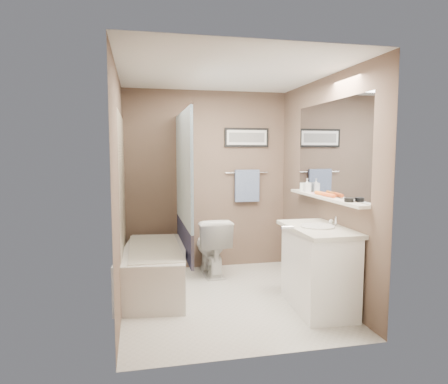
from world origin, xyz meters
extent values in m
plane|color=beige|center=(0.00, 0.00, 0.00)|extent=(2.50, 2.50, 0.00)
cube|color=silver|center=(0.00, 0.00, 2.38)|extent=(2.20, 2.50, 0.04)
cube|color=brown|center=(0.00, 1.23, 1.20)|extent=(2.20, 0.04, 2.40)
cube|color=brown|center=(0.00, -1.23, 1.20)|extent=(2.20, 0.04, 2.40)
cube|color=brown|center=(-1.08, 0.00, 1.20)|extent=(0.04, 2.50, 2.40)
cube|color=brown|center=(1.08, 0.00, 1.20)|extent=(0.04, 2.50, 2.40)
cube|color=#C7B597|center=(-1.09, 0.50, 1.00)|extent=(0.02, 1.55, 2.00)
cylinder|color=silver|center=(-0.40, 0.50, 2.05)|extent=(0.02, 1.55, 0.02)
cube|color=silver|center=(-0.40, 0.50, 1.40)|extent=(0.03, 1.45, 1.28)
cube|color=#262747|center=(-0.40, 0.50, 0.58)|extent=(0.03, 1.45, 0.36)
cube|color=silver|center=(1.09, -0.15, 1.62)|extent=(0.02, 1.60, 1.00)
cube|color=silver|center=(1.04, -0.15, 1.10)|extent=(0.12, 1.60, 0.03)
cylinder|color=silver|center=(0.55, 1.22, 1.30)|extent=(0.60, 0.02, 0.02)
cube|color=#849AC1|center=(0.55, 1.20, 1.12)|extent=(0.34, 0.05, 0.44)
cube|color=black|center=(0.55, 1.23, 1.78)|extent=(0.62, 0.02, 0.26)
cube|color=white|center=(0.55, 1.22, 1.78)|extent=(0.56, 0.00, 0.20)
cube|color=#595959|center=(0.55, 1.22, 1.78)|extent=(0.50, 0.00, 0.13)
cube|color=silver|center=(0.55, -1.24, 1.00)|extent=(0.80, 0.02, 2.00)
cylinder|color=silver|center=(0.22, -1.19, 1.00)|extent=(0.10, 0.02, 0.02)
cube|color=silver|center=(-0.75, 0.42, 0.25)|extent=(0.87, 1.57, 0.50)
cube|color=beige|center=(-0.75, 0.42, 0.50)|extent=(0.56, 1.36, 0.02)
imported|color=white|center=(0.00, 0.91, 0.37)|extent=(0.44, 0.74, 0.75)
cube|color=white|center=(0.85, -0.44, 0.40)|extent=(0.55, 0.93, 0.80)
cube|color=beige|center=(0.84, -0.44, 0.82)|extent=(0.54, 0.96, 0.04)
cylinder|color=silver|center=(0.83, -0.44, 0.85)|extent=(0.34, 0.34, 0.01)
cylinder|color=silver|center=(1.03, -0.44, 0.89)|extent=(0.02, 0.02, 0.10)
sphere|color=silver|center=(1.03, -0.34, 0.87)|extent=(0.05, 0.05, 0.05)
cylinder|color=black|center=(1.04, -0.67, 1.14)|extent=(0.09, 0.09, 0.04)
cylinder|color=#E35420|center=(1.04, -0.26, 1.14)|extent=(0.07, 0.22, 0.04)
cylinder|color=orange|center=(1.04, -0.09, 1.14)|extent=(0.07, 0.22, 0.04)
cube|color=pink|center=(1.04, 0.06, 1.12)|extent=(0.04, 0.16, 0.01)
cylinder|color=white|center=(1.04, 0.40, 1.17)|extent=(0.08, 0.08, 0.10)
imported|color=#999999|center=(1.04, 0.29, 1.19)|extent=(0.08, 0.08, 0.16)
camera|label=1|loc=(-0.91, -4.09, 1.60)|focal=32.00mm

